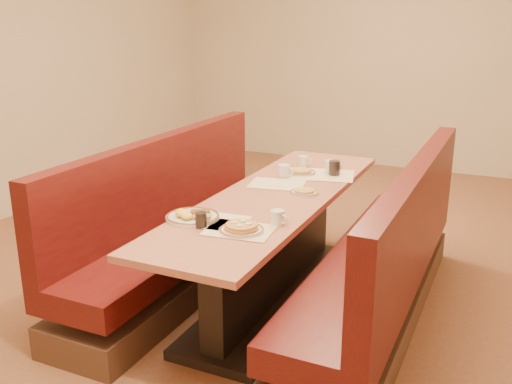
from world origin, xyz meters
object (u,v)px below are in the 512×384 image
at_px(coffee_mug_d, 303,161).
at_px(soda_tumbler_near, 201,220).
at_px(diner_table, 275,248).
at_px(coffee_mug_c, 331,167).
at_px(booth_left, 181,233).
at_px(coffee_mug_b, 284,171).
at_px(booth_right, 384,270).
at_px(eggs_plate, 192,216).
at_px(soda_tumbler_mid, 334,168).
at_px(pancake_plate, 241,229).
at_px(coffee_mug_a, 278,217).

height_order(coffee_mug_d, soda_tumbler_near, soda_tumbler_near).
distance_m(diner_table, coffee_mug_c, 0.81).
bearing_deg(booth_left, soda_tumbler_near, -50.35).
bearing_deg(booth_left, coffee_mug_b, 33.72).
relative_size(coffee_mug_b, coffee_mug_c, 0.98).
xyz_separation_m(diner_table, booth_right, (0.73, 0.00, -0.01)).
distance_m(eggs_plate, coffee_mug_d, 1.40).
distance_m(diner_table, eggs_plate, 0.79).
bearing_deg(soda_tumbler_mid, booth_right, -49.15).
bearing_deg(diner_table, coffee_mug_d, 96.76).
height_order(booth_left, coffee_mug_b, booth_left).
height_order(diner_table, coffee_mug_c, coffee_mug_c).
bearing_deg(diner_table, pancake_plate, -81.77).
xyz_separation_m(eggs_plate, soda_tumbler_near, (0.11, -0.09, 0.02)).
distance_m(booth_right, pancake_plate, 1.02).
height_order(booth_left, eggs_plate, booth_left).
bearing_deg(eggs_plate, diner_table, 69.04).
bearing_deg(coffee_mug_c, eggs_plate, -124.70).
height_order(booth_right, coffee_mug_a, booth_right).
relative_size(eggs_plate, coffee_mug_d, 2.87).
bearing_deg(coffee_mug_c, diner_table, -121.10).
height_order(coffee_mug_c, soda_tumbler_near, coffee_mug_c).
xyz_separation_m(coffee_mug_b, coffee_mug_d, (0.02, 0.34, -0.00)).
bearing_deg(soda_tumbler_near, coffee_mug_c, 78.18).
height_order(eggs_plate, coffee_mug_b, coffee_mug_b).
relative_size(coffee_mug_b, soda_tumbler_mid, 1.09).
height_order(booth_left, coffee_mug_a, booth_left).
distance_m(booth_left, coffee_mug_c, 1.20).
xyz_separation_m(diner_table, soda_tumbler_near, (-0.13, -0.73, 0.42)).
bearing_deg(coffee_mug_a, coffee_mug_b, 130.97).
xyz_separation_m(eggs_plate, soda_tumbler_mid, (0.45, 1.25, 0.04)).
distance_m(booth_left, soda_tumbler_mid, 1.20).
bearing_deg(booth_left, pancake_plate, -39.85).
bearing_deg(diner_table, soda_tumbler_near, -100.06).
height_order(coffee_mug_b, coffee_mug_d, coffee_mug_b).
bearing_deg(coffee_mug_d, pancake_plate, -99.54).
distance_m(booth_right, coffee_mug_c, 0.98).
height_order(coffee_mug_d, soda_tumbler_mid, soda_tumbler_mid).
bearing_deg(coffee_mug_b, eggs_plate, -95.60).
distance_m(booth_left, eggs_plate, 0.90).
relative_size(pancake_plate, coffee_mug_d, 2.28).
relative_size(coffee_mug_b, soda_tumbler_near, 1.39).
distance_m(coffee_mug_b, coffee_mug_c, 0.37).
distance_m(pancake_plate, coffee_mug_d, 1.47).
relative_size(pancake_plate, coffee_mug_b, 2.02).
bearing_deg(soda_tumbler_near, coffee_mug_a, 31.09).
height_order(booth_right, coffee_mug_d, booth_right).
bearing_deg(coffee_mug_b, coffee_mug_c, 44.57).
relative_size(coffee_mug_d, soda_tumbler_near, 1.23).
xyz_separation_m(coffee_mug_b, soda_tumbler_mid, (0.31, 0.20, 0.01)).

